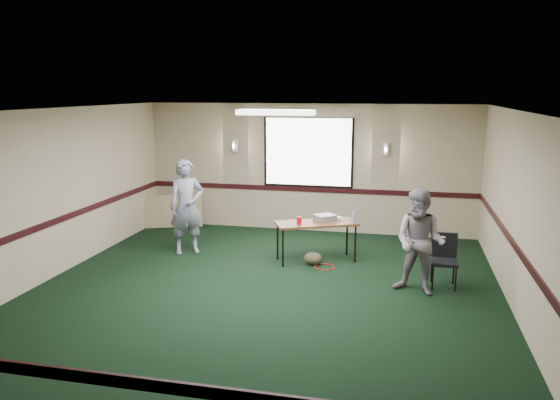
% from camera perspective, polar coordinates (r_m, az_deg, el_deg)
% --- Properties ---
extents(ground, '(8.00, 8.00, 0.00)m').
position_cam_1_polar(ground, '(8.10, -2.07, -10.16)').
color(ground, black).
rests_on(ground, ground).
extents(room_shell, '(8.00, 8.02, 8.00)m').
position_cam_1_polar(room_shell, '(9.70, 1.08, 3.15)').
color(room_shell, tan).
rests_on(room_shell, ground).
extents(folding_table, '(1.52, 1.10, 0.70)m').
position_cam_1_polar(folding_table, '(9.58, 3.81, -2.63)').
color(folding_table, '#542E18').
rests_on(folding_table, ground).
extents(projector, '(0.43, 0.43, 0.11)m').
position_cam_1_polar(projector, '(9.67, 4.72, -1.86)').
color(projector, gray).
rests_on(projector, folding_table).
extents(game_console, '(0.21, 0.18, 0.05)m').
position_cam_1_polar(game_console, '(9.78, 5.85, -1.92)').
color(game_console, silver).
rests_on(game_console, folding_table).
extents(red_cup, '(0.09, 0.09, 0.13)m').
position_cam_1_polar(red_cup, '(9.39, 2.01, -2.17)').
color(red_cup, '#AE0B18').
rests_on(red_cup, folding_table).
extents(water_bottle, '(0.06, 0.06, 0.19)m').
position_cam_1_polar(water_bottle, '(9.58, 7.69, -1.81)').
color(water_bottle, '#7EA1CF').
rests_on(water_bottle, folding_table).
extents(duffel_bag, '(0.33, 0.26, 0.22)m').
position_cam_1_polar(duffel_bag, '(9.51, 3.46, -6.13)').
color(duffel_bag, '#413A25').
rests_on(duffel_bag, ground).
extents(cable_coil, '(0.46, 0.46, 0.02)m').
position_cam_1_polar(cable_coil, '(9.42, 4.68, -6.98)').
color(cable_coil, '#B51816').
rests_on(cable_coil, ground).
extents(folded_table, '(1.37, 0.68, 0.71)m').
position_cam_1_polar(folded_table, '(12.23, -11.40, -1.16)').
color(folded_table, tan).
rests_on(folded_table, ground).
extents(conference_chair, '(0.40, 0.42, 0.81)m').
position_cam_1_polar(conference_chair, '(8.81, 16.76, -5.57)').
color(conference_chair, black).
rests_on(conference_chair, ground).
extents(person_left, '(0.76, 0.70, 1.75)m').
position_cam_1_polar(person_left, '(10.17, -9.73, -0.68)').
color(person_left, '#435493').
rests_on(person_left, ground).
extents(person_right, '(0.92, 0.81, 1.58)m').
position_cam_1_polar(person_right, '(8.29, 14.42, -4.27)').
color(person_right, '#7888BB').
rests_on(person_right, ground).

